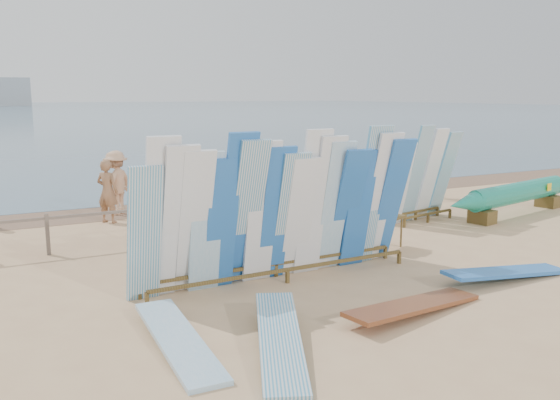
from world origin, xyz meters
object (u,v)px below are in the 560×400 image
flat_board_d (506,279)px  beachgoer_7 (254,177)px  outrigger_canoe (518,194)px  beachgoer_1 (108,191)px  flat_board_a (178,347)px  beach_chair_left (210,215)px  beachgoer_5 (212,184)px  side_surfboard_rack (424,178)px  flat_board_e (280,351)px  beachgoer_4 (192,193)px  beach_chair_right (222,219)px  beachgoer_extra_0 (394,171)px  beachgoer_3 (116,183)px  beachgoer_10 (434,171)px  stroller (246,204)px  flat_board_c (414,313)px  main_surfboard_rack (282,213)px  vendor_table (384,231)px

flat_board_d → beachgoer_7: beachgoer_7 is taller
outrigger_canoe → beachgoer_1: 11.40m
flat_board_a → beachgoer_7: (5.36, 9.09, 0.87)m
beach_chair_left → beachgoer_5: size_ratio=0.55×
side_surfboard_rack → flat_board_a: size_ratio=0.97×
flat_board_a → beachgoer_1: beachgoer_1 is taller
flat_board_e → beachgoer_4: 7.96m
beach_chair_right → beachgoer_extra_0: 7.24m
flat_board_e → beachgoer_extra_0: beachgoer_extra_0 is taller
flat_board_e → beach_chair_right: size_ratio=3.04×
beach_chair_right → beachgoer_5: size_ratio=0.51×
flat_board_e → beachgoer_5: size_ratio=1.54×
beachgoer_extra_0 → beachgoer_4: bearing=51.9°
beach_chair_left → beachgoer_3: (-1.83, 2.59, 0.63)m
beachgoer_10 → stroller: bearing=178.8°
flat_board_e → beachgoer_4: (1.46, 7.77, 0.89)m
flat_board_a → beachgoer_3: (1.24, 9.47, 0.91)m
beachgoer_7 → beachgoer_10: bearing=20.6°
flat_board_c → stroller: bearing=-15.0°
beachgoer_5 → beachgoer_4: 1.66m
beachgoer_7 → beachgoer_3: size_ratio=0.95×
main_surfboard_rack → flat_board_c: size_ratio=2.08×
beachgoer_1 → beachgoer_extra_0: beachgoer_1 is taller
side_surfboard_rack → stroller: 4.84m
beach_chair_right → beachgoer_4: beachgoer_4 is taller
beachgoer_1 → vendor_table: bearing=177.9°
flat_board_e → flat_board_a: flat_board_e is taller
outrigger_canoe → beach_chair_right: outrigger_canoe is taller
flat_board_c → beachgoer_10: bearing=-54.4°
vendor_table → flat_board_c: size_ratio=0.44×
flat_board_e → beachgoer_5: (2.51, 9.06, 0.88)m
vendor_table → stroller: size_ratio=1.08×
main_surfboard_rack → stroller: (1.54, 5.11, -0.82)m
beachgoer_10 → flat_board_c: bearing=-137.2°
beach_chair_right → outrigger_canoe: bearing=-28.6°
flat_board_c → flat_board_e: flat_board_e is taller
beachgoer_3 → beachgoer_4: (1.39, -2.45, -0.02)m
flat_board_c → beachgoer_7: beachgoer_7 is taller
beachgoer_3 → beachgoer_4: 2.82m
side_surfboard_rack → beachgoer_3: 8.53m
flat_board_a → beachgoer_7: 10.59m
main_surfboard_rack → beachgoer_7: (2.73, 7.11, -0.39)m
vendor_table → flat_board_d: 2.94m
beach_chair_left → beachgoer_7: bearing=49.1°
beachgoer_10 → beachgoer_7: (-5.75, 1.65, -0.03)m
main_surfboard_rack → flat_board_d: main_surfboard_rack is taller
beach_chair_left → stroller: bearing=16.0°
flat_board_e → beachgoer_7: bearing=90.4°
beach_chair_right → beachgoer_5: 2.01m
outrigger_canoe → flat_board_d: outrigger_canoe is taller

